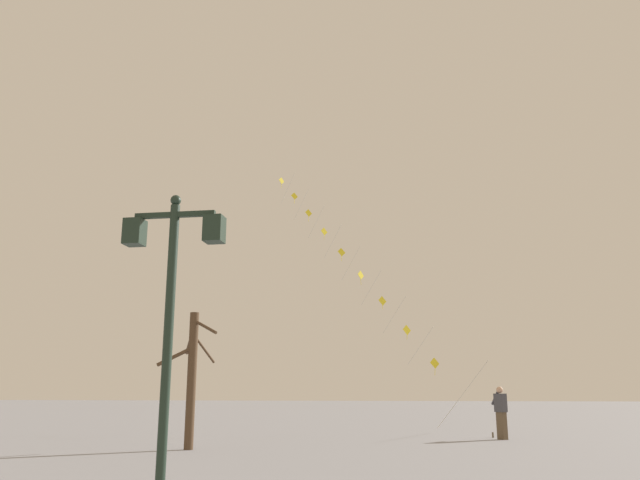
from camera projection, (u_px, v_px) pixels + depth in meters
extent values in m
plane|color=gray|center=(414.00, 440.00, 20.58)|extent=(160.00, 160.00, 0.00)
cylinder|color=#1E2D23|center=(167.00, 349.00, 9.04)|extent=(0.14, 0.14, 4.32)
sphere|color=#1E2D23|center=(176.00, 200.00, 9.56)|extent=(0.16, 0.16, 0.16)
cube|color=#1E2D23|center=(175.00, 215.00, 9.50)|extent=(1.26, 0.08, 0.08)
cube|color=#1E2D23|center=(135.00, 232.00, 9.54)|extent=(0.28, 0.28, 0.40)
cube|color=beige|center=(135.00, 232.00, 9.54)|extent=(0.19, 0.19, 0.30)
cube|color=#1E2D23|center=(214.00, 229.00, 9.35)|extent=(0.28, 0.28, 0.40)
cube|color=beige|center=(214.00, 229.00, 9.35)|extent=(0.19, 0.19, 0.30)
cylinder|color=brown|center=(493.00, 435.00, 21.60)|extent=(0.06, 0.06, 0.18)
cylinder|color=silver|center=(462.00, 395.00, 23.09)|extent=(1.84, 2.20, 2.46)
cylinder|color=silver|center=(420.00, 346.00, 25.40)|extent=(1.08, 1.29, 1.44)
cylinder|color=silver|center=(394.00, 315.00, 27.11)|extent=(1.08, 1.29, 1.44)
cylinder|color=silver|center=(371.00, 288.00, 28.81)|extent=(1.08, 1.29, 1.44)
cylinder|color=silver|center=(351.00, 263.00, 30.51)|extent=(1.08, 1.29, 1.44)
cylinder|color=silver|center=(333.00, 242.00, 32.21)|extent=(1.08, 1.29, 1.44)
cylinder|color=silver|center=(316.00, 222.00, 33.92)|extent=(1.08, 1.29, 1.44)
cylinder|color=silver|center=(301.00, 204.00, 35.62)|extent=(1.08, 1.29, 1.44)
cylinder|color=silver|center=(288.00, 188.00, 37.32)|extent=(1.08, 1.29, 1.44)
cube|color=yellow|center=(435.00, 363.00, 24.55)|extent=(0.37, 0.24, 0.43)
cylinder|color=yellow|center=(435.00, 371.00, 24.48)|extent=(0.04, 0.05, 0.30)
cube|color=yellow|center=(407.00, 330.00, 26.26)|extent=(0.33, 0.29, 0.43)
cylinder|color=yellow|center=(407.00, 337.00, 26.19)|extent=(0.03, 0.04, 0.24)
cube|color=yellow|center=(382.00, 301.00, 27.96)|extent=(0.34, 0.27, 0.43)
cylinder|color=yellow|center=(383.00, 307.00, 27.89)|extent=(0.04, 0.05, 0.22)
cube|color=yellow|center=(361.00, 275.00, 29.66)|extent=(0.26, 0.35, 0.43)
cylinder|color=yellow|center=(361.00, 282.00, 29.59)|extent=(0.04, 0.04, 0.30)
cube|color=yellow|center=(341.00, 252.00, 31.36)|extent=(0.37, 0.24, 0.43)
cylinder|color=yellow|center=(342.00, 258.00, 31.29)|extent=(0.04, 0.05, 0.31)
cube|color=yellow|center=(324.00, 232.00, 33.07)|extent=(0.31, 0.31, 0.43)
cylinder|color=yellow|center=(324.00, 237.00, 33.00)|extent=(0.05, 0.05, 0.28)
cube|color=yellow|center=(309.00, 213.00, 34.77)|extent=(0.35, 0.27, 0.43)
cylinder|color=yellow|center=(309.00, 219.00, 34.69)|extent=(0.03, 0.03, 0.33)
cube|color=yellow|center=(294.00, 196.00, 36.47)|extent=(0.35, 0.26, 0.43)
cylinder|color=yellow|center=(294.00, 201.00, 36.40)|extent=(0.03, 0.04, 0.29)
cube|color=yellow|center=(282.00, 181.00, 38.17)|extent=(0.26, 0.35, 0.43)
cylinder|color=yellow|center=(281.00, 186.00, 38.10)|extent=(0.03, 0.03, 0.31)
cube|color=brown|center=(502.00, 425.00, 20.86)|extent=(0.34, 0.36, 0.90)
cube|color=#3F3F47|center=(500.00, 403.00, 21.03)|extent=(0.42, 0.45, 0.60)
sphere|color=tan|center=(500.00, 390.00, 21.12)|extent=(0.22, 0.22, 0.22)
cylinder|color=#3F3F47|center=(495.00, 397.00, 21.25)|extent=(0.31, 0.36, 0.50)
cylinder|color=#4C3826|center=(192.00, 379.00, 17.64)|extent=(0.26, 0.26, 3.76)
cylinder|color=#4C3826|center=(205.00, 327.00, 17.76)|extent=(0.84, 0.42, 0.47)
cylinder|color=#4C3826|center=(204.00, 349.00, 18.30)|extent=(0.38, 1.06, 0.79)
cylinder|color=#4C3826|center=(190.00, 342.00, 18.57)|extent=(0.78, 1.40, 0.66)
cylinder|color=#4C3826|center=(175.00, 356.00, 17.65)|extent=(0.96, 0.52, 0.60)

